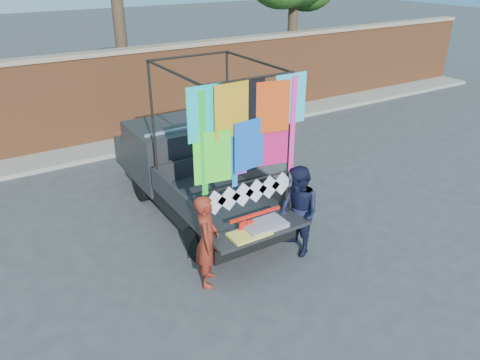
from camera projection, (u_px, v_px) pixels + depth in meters
ground at (233, 258)px, 8.50m from camera, size 90.00×90.00×0.00m
brick_wall at (106, 97)px, 13.28m from camera, size 30.00×0.45×2.61m
curb at (119, 146)px, 13.30m from camera, size 30.00×1.20×0.12m
pickup_truck at (184, 167)px, 10.07m from camera, size 2.09×5.26×3.31m
woman at (207, 241)px, 7.53m from camera, size 0.64×0.71×1.62m
man at (298, 212)px, 8.32m from camera, size 0.70×0.87×1.69m
streamer_bundle at (250, 227)px, 7.86m from camera, size 0.99×0.06×0.68m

